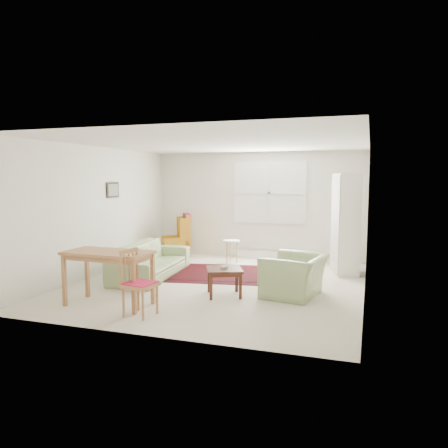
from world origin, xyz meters
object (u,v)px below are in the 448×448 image
(desk, at_px, (109,278))
(desk_chair, at_px, (140,283))
(armchair, at_px, (295,272))
(wingback_chair, at_px, (175,236))
(sofa, at_px, (151,254))
(coffee_table, at_px, (224,282))
(stool, at_px, (231,251))
(cabinet, at_px, (346,224))

(desk, bearing_deg, desk_chair, -23.29)
(armchair, distance_m, desk_chair, 2.51)
(armchair, xyz_separation_m, wingback_chair, (-3.22, 2.42, 0.14))
(sofa, distance_m, armchair, 2.90)
(coffee_table, xyz_separation_m, stool, (-0.74, 2.72, 0.03))
(armchair, bearing_deg, desk, -51.91)
(stool, height_order, desk_chair, desk_chair)
(coffee_table, bearing_deg, wingback_chair, 127.75)
(sofa, bearing_deg, stool, -34.86)
(cabinet, bearing_deg, desk, -148.90)
(desk, bearing_deg, armchair, 28.85)
(sofa, xyz_separation_m, stool, (1.04, 1.84, -0.19))
(coffee_table, bearing_deg, sofa, 153.70)
(desk_chair, bearing_deg, armchair, -39.33)
(armchair, distance_m, desk, 2.90)
(wingback_chair, bearing_deg, desk, -21.58)
(cabinet, bearing_deg, stool, 156.14)
(desk_chair, bearing_deg, sofa, 32.55)
(wingback_chair, relative_size, stool, 2.09)
(armchair, xyz_separation_m, stool, (-1.81, 2.36, -0.14))
(armchair, height_order, stool, armchair)
(wingback_chair, distance_m, desk_chair, 4.34)
(coffee_table, distance_m, cabinet, 3.03)
(sofa, distance_m, coffee_table, 2.00)
(armchair, distance_m, coffee_table, 1.14)
(coffee_table, bearing_deg, cabinet, 53.34)
(armchair, relative_size, desk_chair, 1.11)
(cabinet, distance_m, desk_chair, 4.50)
(sofa, distance_m, desk, 1.95)
(wingback_chair, xyz_separation_m, stool, (1.41, -0.06, -0.28))
(sofa, height_order, stool, sofa)
(sofa, bearing_deg, desk_chair, -160.70)
(sofa, distance_m, wingback_chair, 1.93)
(stool, distance_m, desk, 3.83)
(coffee_table, distance_m, desk, 1.81)
(stool, bearing_deg, cabinet, -8.42)
(stool, relative_size, desk_chair, 0.55)
(wingback_chair, xyz_separation_m, coffee_table, (2.15, -2.78, -0.31))
(armchair, height_order, cabinet, cabinet)
(armchair, bearing_deg, stool, -133.23)
(armchair, distance_m, stool, 2.98)
(armchair, height_order, coffee_table, armchair)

